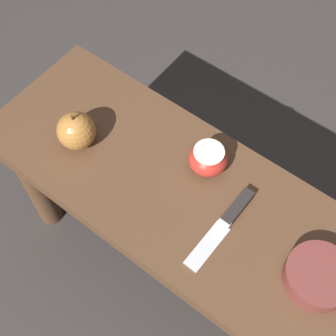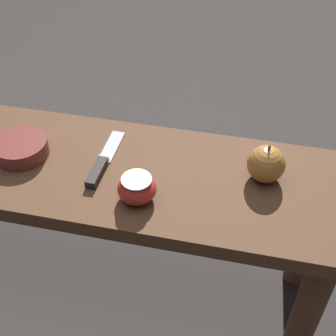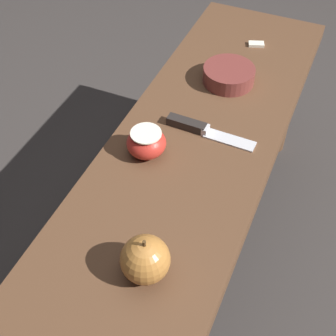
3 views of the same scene
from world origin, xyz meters
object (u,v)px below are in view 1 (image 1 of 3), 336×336
(bowl, at_px, (317,278))
(apple_cut, at_px, (208,159))
(apple_whole, at_px, (76,131))
(wooden_bench, at_px, (220,236))
(knife, at_px, (230,217))

(bowl, bearing_deg, apple_cut, -15.58)
(apple_whole, height_order, bowl, apple_whole)
(apple_cut, distance_m, bowl, 0.32)
(wooden_bench, height_order, apple_whole, apple_whole)
(knife, xyz_separation_m, bowl, (-0.20, 0.01, 0.01))
(bowl, bearing_deg, apple_whole, 3.66)
(wooden_bench, relative_size, apple_cut, 13.62)
(apple_cut, xyz_separation_m, bowl, (-0.31, 0.09, -0.01))
(apple_whole, bearing_deg, wooden_bench, -173.48)
(apple_whole, relative_size, bowl, 0.75)
(knife, height_order, bowl, bowl)
(knife, height_order, apple_whole, apple_whole)
(apple_cut, height_order, bowl, apple_cut)
(knife, xyz_separation_m, apple_whole, (0.37, 0.05, 0.03))
(knife, bearing_deg, wooden_bench, -59.81)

